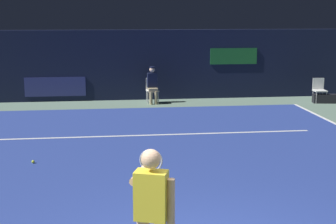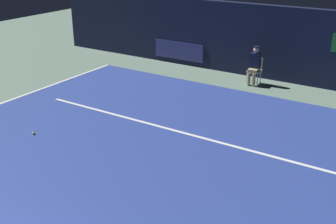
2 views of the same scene
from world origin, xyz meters
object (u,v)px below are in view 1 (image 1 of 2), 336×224
at_px(courtside_chair_near, 319,89).
at_px(tennis_ball, 33,162).
at_px(line_judge_on_chair, 152,84).
at_px(tennis_player, 152,212).
at_px(equipment_bag, 325,99).

height_order(courtside_chair_near, tennis_ball, courtside_chair_near).
distance_m(line_judge_on_chair, courtside_chair_near, 6.07).
relative_size(tennis_player, equipment_bag, 2.06).
bearing_deg(tennis_ball, line_judge_on_chair, 65.20).
xyz_separation_m(line_judge_on_chair, tennis_ball, (-3.22, -6.98, -0.64)).
relative_size(line_judge_on_chair, courtside_chair_near, 1.50).
xyz_separation_m(courtside_chair_near, tennis_ball, (-9.26, -6.41, -0.46)).
xyz_separation_m(tennis_player, line_judge_on_chair, (1.12, 12.25, -0.30)).
height_order(tennis_player, equipment_bag, tennis_player).
distance_m(tennis_player, tennis_ball, 5.76).
xyz_separation_m(tennis_player, tennis_ball, (-2.11, 5.27, -0.94)).
xyz_separation_m(courtside_chair_near, equipment_bag, (0.17, -0.14, -0.34)).
height_order(tennis_ball, equipment_bag, equipment_bag).
distance_m(courtside_chair_near, equipment_bag, 0.41).
bearing_deg(tennis_ball, courtside_chair_near, 34.69).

